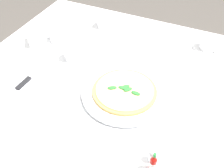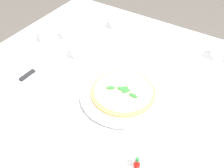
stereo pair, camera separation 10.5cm
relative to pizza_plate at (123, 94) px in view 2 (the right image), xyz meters
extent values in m
cube|color=white|center=(0.04, 0.12, -0.02)|extent=(1.13, 1.13, 0.02)
cube|color=white|center=(0.04, 0.68, -0.17)|extent=(1.13, 0.01, 0.28)
cube|color=white|center=(0.59, 0.12, -0.17)|extent=(0.01, 1.13, 0.28)
cylinder|color=brown|center=(0.50, -0.35, -0.39)|extent=(0.06, 0.06, 0.71)
cylinder|color=brown|center=(0.50, 0.59, -0.39)|extent=(0.06, 0.06, 0.71)
cylinder|color=white|center=(0.00, 0.00, -0.01)|extent=(0.20, 0.20, 0.01)
cylinder|color=white|center=(0.00, 0.00, 0.00)|extent=(0.33, 0.33, 0.01)
cylinder|color=tan|center=(0.00, 0.00, 0.01)|extent=(0.25, 0.25, 0.01)
cylinder|color=#F4DB8E|center=(0.00, 0.00, 0.02)|extent=(0.22, 0.22, 0.00)
ellipsoid|color=#2D7533|center=(0.00, -0.05, 0.02)|extent=(0.02, 0.04, 0.01)
ellipsoid|color=#2D7533|center=(-0.02, 0.05, 0.02)|extent=(0.03, 0.04, 0.01)
ellipsoid|color=#2D7533|center=(0.00, -0.01, 0.02)|extent=(0.04, 0.04, 0.01)
ellipsoid|color=#2D7533|center=(0.00, 0.01, 0.02)|extent=(0.02, 0.04, 0.01)
ellipsoid|color=#2D7533|center=(0.01, 0.00, 0.02)|extent=(0.04, 0.04, 0.01)
cylinder|color=white|center=(0.11, 0.30, -0.01)|extent=(0.13, 0.13, 0.01)
cylinder|color=white|center=(0.11, 0.30, 0.03)|extent=(0.08, 0.08, 0.06)
torus|color=white|center=(0.15, 0.27, 0.03)|extent=(0.03, 0.03, 0.03)
cylinder|color=black|center=(0.11, 0.30, 0.05)|extent=(0.07, 0.07, 0.00)
cylinder|color=white|center=(0.42, 0.29, -0.01)|extent=(0.13, 0.13, 0.01)
cylinder|color=white|center=(0.42, 0.29, 0.03)|extent=(0.08, 0.08, 0.06)
torus|color=white|center=(0.47, 0.28, 0.03)|extent=(0.04, 0.01, 0.03)
cylinder|color=black|center=(0.42, 0.29, 0.05)|extent=(0.07, 0.07, 0.00)
cylinder|color=white|center=(0.44, -0.24, -0.01)|extent=(0.13, 0.13, 0.01)
cylinder|color=white|center=(0.44, -0.24, 0.03)|extent=(0.08, 0.08, 0.06)
cylinder|color=black|center=(0.44, -0.24, 0.05)|extent=(0.07, 0.07, 0.00)
cylinder|color=white|center=(0.21, 0.44, -0.01)|extent=(0.13, 0.13, 0.01)
cylinder|color=white|center=(0.21, 0.44, 0.02)|extent=(0.08, 0.08, 0.05)
torus|color=white|center=(0.21, 0.49, 0.02)|extent=(0.01, 0.04, 0.03)
cylinder|color=black|center=(0.21, 0.44, 0.04)|extent=(0.07, 0.07, 0.00)
cube|color=white|center=(-0.08, 0.38, 0.00)|extent=(0.23, 0.14, 0.02)
cube|color=silver|center=(-0.03, 0.38, 0.01)|extent=(0.12, 0.02, 0.01)
cube|color=black|center=(-0.13, 0.38, 0.01)|extent=(0.08, 0.02, 0.01)
cone|color=#B7140F|center=(-0.26, -0.20, 0.05)|extent=(0.02, 0.02, 0.02)
cylinder|color=#1E722D|center=(-0.26, -0.20, 0.07)|extent=(0.01, 0.01, 0.01)
cylinder|color=white|center=(-0.23, -0.19, 0.01)|extent=(0.03, 0.03, 0.04)
cylinder|color=white|center=(-0.23, -0.19, 0.00)|extent=(0.02, 0.02, 0.03)
sphere|color=silver|center=(-0.23, -0.19, 0.03)|extent=(0.02, 0.02, 0.02)
cube|color=white|center=(0.13, 0.55, 0.02)|extent=(0.07, 0.06, 0.06)
camera|label=1|loc=(-0.68, -0.26, 0.73)|focal=42.47mm
camera|label=2|loc=(-0.63, -0.35, 0.73)|focal=42.47mm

